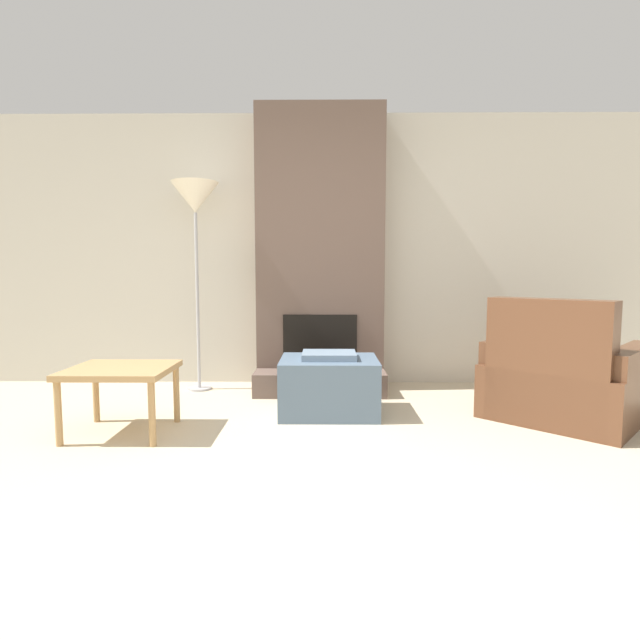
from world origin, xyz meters
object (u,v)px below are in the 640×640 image
Objects in this scene: armchair at (563,382)px; floor_lamp_left at (195,204)px; side_table at (121,376)px; ottoman at (329,385)px.

floor_lamp_left reaches higher than armchair.
armchair is 3.18m from side_table.
ottoman reaches higher than side_table.
ottoman is at bearing 39.31° from armchair.
ottoman is 1.11× the size of side_table.
floor_lamp_left is at bearing 146.86° from ottoman.
floor_lamp_left reaches higher than ottoman.
ottoman is 1.50m from side_table.
ottoman is 0.39× the size of floor_lamp_left.
floor_lamp_left is (-1.21, 0.79, 1.49)m from ottoman.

